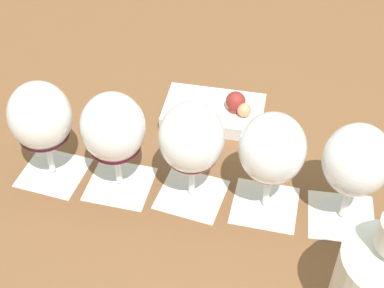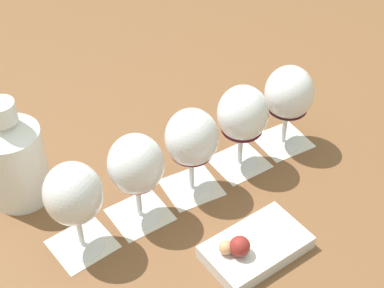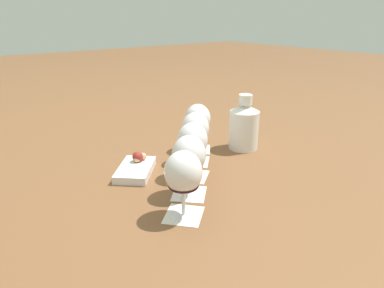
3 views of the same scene
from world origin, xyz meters
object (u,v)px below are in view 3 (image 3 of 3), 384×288
at_px(wine_glass_1, 195,131).
at_px(ceramic_vase, 244,126).
at_px(wine_glass_4, 183,175).
at_px(wine_glass_3, 189,157).
at_px(snack_dish, 136,168).
at_px(wine_glass_0, 198,121).
at_px(wine_glass_2, 191,142).

height_order(wine_glass_1, ceramic_vase, ceramic_vase).
distance_m(wine_glass_4, ceramic_vase, 0.52).
distance_m(wine_glass_3, snack_dish, 0.24).
height_order(wine_glass_4, ceramic_vase, ceramic_vase).
xyz_separation_m(wine_glass_0, snack_dish, (0.03, -0.28, -0.10)).
distance_m(wine_glass_1, wine_glass_4, 0.34).
relative_size(wine_glass_0, wine_glass_2, 1.00).
xyz_separation_m(wine_glass_1, wine_glass_4, (0.25, -0.23, 0.00)).
xyz_separation_m(wine_glass_4, snack_dish, (-0.30, 0.03, -0.10)).
distance_m(wine_glass_0, snack_dish, 0.30).
bearing_deg(ceramic_vase, wine_glass_1, -92.82).
relative_size(wine_glass_1, wine_glass_2, 1.00).
relative_size(wine_glass_2, wine_glass_3, 1.00).
distance_m(wine_glass_0, wine_glass_2, 0.23).
xyz_separation_m(wine_glass_0, ceramic_vase, (0.09, 0.15, -0.02)).
bearing_deg(wine_glass_2, ceramic_vase, 102.55).
distance_m(wine_glass_1, wine_glass_2, 0.11).
relative_size(wine_glass_1, wine_glass_3, 1.00).
relative_size(ceramic_vase, snack_dish, 1.06).
xyz_separation_m(wine_glass_0, wine_glass_1, (0.08, -0.08, -0.00)).
bearing_deg(wine_glass_1, wine_glass_2, -45.26).
relative_size(wine_glass_2, wine_glass_4, 1.00).
height_order(wine_glass_0, wine_glass_4, same).
xyz_separation_m(wine_glass_1, snack_dish, (-0.05, -0.21, -0.10)).
height_order(wine_glass_2, ceramic_vase, ceramic_vase).
bearing_deg(ceramic_vase, snack_dish, -98.01).
height_order(wine_glass_4, snack_dish, wine_glass_4).
relative_size(wine_glass_0, wine_glass_3, 1.00).
bearing_deg(snack_dish, wine_glass_3, 12.94).
bearing_deg(wine_glass_3, wine_glass_4, -44.76).
relative_size(wine_glass_1, ceramic_vase, 0.84).
relative_size(wine_glass_0, snack_dish, 0.89).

